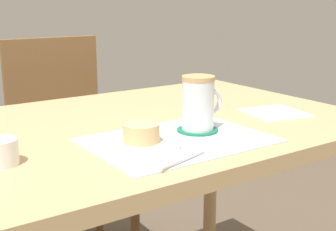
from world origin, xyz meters
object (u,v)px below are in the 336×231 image
object	(u,v)px
pastry_plate	(141,145)
dining_table	(108,158)
sugar_bowl	(0,152)
wooden_chair	(65,143)
pastry	(141,133)
coffee_mug	(199,103)

from	to	relation	value
pastry_plate	dining_table	bearing A→B (deg)	84.37
sugar_bowl	wooden_chair	bearing A→B (deg)	61.24
dining_table	sugar_bowl	xyz separation A→B (m)	(-0.29, -0.12, 0.10)
pastry	coffee_mug	world-z (taller)	coffee_mug
pastry	sugar_bowl	size ratio (longest dim) A/B	1.09
wooden_chair	coffee_mug	bearing A→B (deg)	91.21
dining_table	pastry_plate	bearing A→B (deg)	-95.63
coffee_mug	sugar_bowl	bearing A→B (deg)	174.79
wooden_chair	pastry	bearing A→B (deg)	80.46
wooden_chair	sugar_bowl	bearing A→B (deg)	63.65
coffee_mug	sugar_bowl	size ratio (longest dim) A/B	1.79
pastry_plate	coffee_mug	world-z (taller)	coffee_mug
coffee_mug	wooden_chair	bearing A→B (deg)	88.79
dining_table	coffee_mug	xyz separation A→B (m)	(0.16, -0.16, 0.15)
wooden_chair	pastry	distance (m)	0.98
dining_table	sugar_bowl	world-z (taller)	sugar_bowl
coffee_mug	sugar_bowl	xyz separation A→B (m)	(-0.44, 0.04, -0.05)
wooden_chair	sugar_bowl	size ratio (longest dim) A/B	12.93
pastry	coffee_mug	size ratio (longest dim) A/B	0.61
dining_table	wooden_chair	distance (m)	0.76
wooden_chair	sugar_bowl	distance (m)	1.00
pastry_plate	sugar_bowl	distance (m)	0.28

